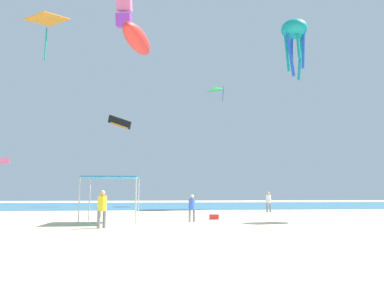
% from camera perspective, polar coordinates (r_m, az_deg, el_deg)
% --- Properties ---
extents(ground, '(110.00, 110.00, 0.10)m').
position_cam_1_polar(ground, '(19.26, 3.82, -13.12)').
color(ground, beige).
extents(ocean_strip, '(110.00, 25.82, 0.03)m').
position_cam_1_polar(ocean_strip, '(47.05, -1.88, -10.00)').
color(ocean_strip, teal).
rests_on(ocean_strip, ground).
extents(canopy_tent, '(2.95, 2.83, 2.56)m').
position_cam_1_polar(canopy_tent, '(20.20, -13.01, -5.69)').
color(canopy_tent, '#B2B2B7').
rests_on(canopy_tent, ground).
extents(person_near_tent, '(0.40, 0.37, 1.58)m').
position_cam_1_polar(person_near_tent, '(20.43, -0.02, -10.10)').
color(person_near_tent, slate).
rests_on(person_near_tent, ground).
extents(person_leftmost, '(0.46, 0.42, 1.75)m').
position_cam_1_polar(person_leftmost, '(31.06, 12.43, -9.00)').
color(person_leftmost, slate).
rests_on(person_leftmost, ground).
extents(person_central, '(0.43, 0.43, 1.80)m').
position_cam_1_polar(person_central, '(17.43, -14.54, -9.79)').
color(person_central, slate).
rests_on(person_central, ground).
extents(cooler_box, '(0.57, 0.37, 0.35)m').
position_cam_1_polar(cooler_box, '(22.49, 3.62, -11.80)').
color(cooler_box, red).
rests_on(cooler_box, ground).
extents(kite_parafoil_black, '(3.15, 1.72, 2.08)m').
position_cam_1_polar(kite_parafoil_black, '(45.32, -11.81, 3.51)').
color(kite_parafoil_black, black).
extents(kite_diamond_orange, '(4.09, 4.08, 4.34)m').
position_cam_1_polar(kite_diamond_orange, '(37.30, -22.68, 18.06)').
color(kite_diamond_orange, orange).
extents(kite_delta_green, '(3.65, 3.65, 2.40)m').
position_cam_1_polar(kite_delta_green, '(46.44, 3.87, 9.04)').
color(kite_delta_green, green).
extents(kite_octopus_teal, '(3.05, 3.05, 7.02)m').
position_cam_1_polar(kite_octopus_teal, '(44.06, 16.44, 17.20)').
color(kite_octopus_teal, teal).
extents(kite_inflatable_red, '(2.67, 4.90, 1.78)m').
position_cam_1_polar(kite_inflatable_red, '(26.11, -8.98, 16.63)').
color(kite_inflatable_red, red).
extents(kite_box_pink, '(1.35, 1.60, 2.89)m').
position_cam_1_polar(kite_box_pink, '(33.12, -11.07, 20.38)').
color(kite_box_pink, pink).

